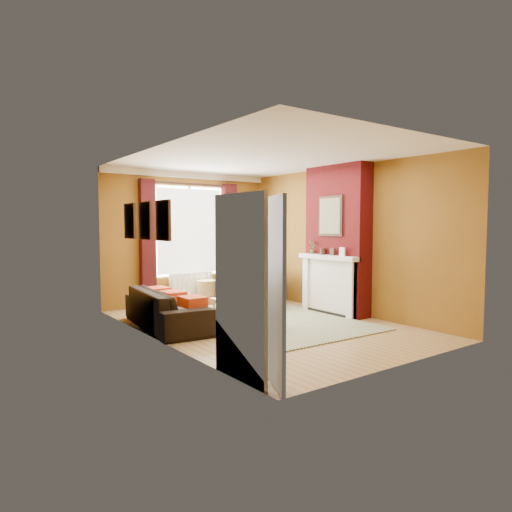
% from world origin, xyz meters
% --- Properties ---
extents(ground, '(5.50, 5.50, 0.00)m').
position_xyz_m(ground, '(0.00, 0.00, 0.00)').
color(ground, olive).
rests_on(ground, ground).
extents(room_walls, '(3.82, 5.54, 2.83)m').
position_xyz_m(room_walls, '(0.63, 0.28, 1.38)').
color(room_walls, brown).
rests_on(room_walls, ground).
extents(striped_rug, '(2.64, 3.60, 0.02)m').
position_xyz_m(striped_rug, '(0.23, 0.23, 0.01)').
color(striped_rug, '#304586').
rests_on(striped_rug, ground).
extents(sofa, '(1.06, 2.23, 0.63)m').
position_xyz_m(sofa, '(-1.42, 0.78, 0.31)').
color(sofa, black).
rests_on(sofa, ground).
extents(armchair, '(1.34, 1.25, 0.72)m').
position_xyz_m(armchair, '(0.97, 1.76, 0.36)').
color(armchair, black).
rests_on(armchair, ground).
extents(coffee_table, '(0.64, 1.15, 0.37)m').
position_xyz_m(coffee_table, '(-0.19, 0.43, 0.33)').
color(coffee_table, '#D7B57C').
rests_on(coffee_table, ground).
extents(wicker_stool, '(0.52, 0.52, 0.50)m').
position_xyz_m(wicker_stool, '(0.22, 2.38, 0.25)').
color(wicker_stool, '#9D7644').
rests_on(wicker_stool, ground).
extents(floor_lamp, '(0.24, 0.24, 1.46)m').
position_xyz_m(floor_lamp, '(1.55, 2.40, 1.16)').
color(floor_lamp, black).
rests_on(floor_lamp, ground).
extents(book_a, '(0.19, 0.25, 0.02)m').
position_xyz_m(book_a, '(-0.23, 0.25, 0.38)').
color(book_a, '#999999').
rests_on(book_a, coffee_table).
extents(book_b, '(0.19, 0.26, 0.02)m').
position_xyz_m(book_b, '(-0.12, 0.80, 0.38)').
color(book_b, '#999999').
rests_on(book_b, coffee_table).
extents(mug, '(0.13, 0.13, 0.10)m').
position_xyz_m(mug, '(-0.12, 0.36, 0.42)').
color(mug, '#999999').
rests_on(mug, coffee_table).
extents(tv_remote, '(0.11, 0.16, 0.02)m').
position_xyz_m(tv_remote, '(-0.35, 0.47, 0.38)').
color(tv_remote, '#29292C').
rests_on(tv_remote, coffee_table).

